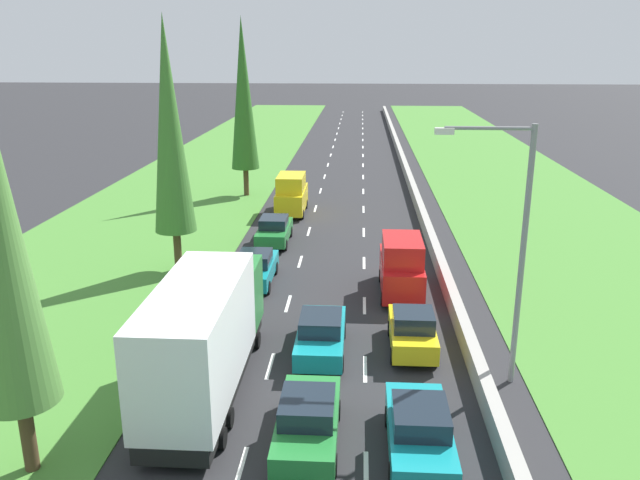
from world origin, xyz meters
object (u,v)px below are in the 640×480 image
at_px(poplar_tree_second, 169,127).
at_px(yellow_hatchback_right_lane, 412,331).
at_px(street_light_mast, 513,239).
at_px(green_sedan_left_lane_fourth, 274,230).
at_px(green_sedan_centre_lane, 308,421).
at_px(yellow_van_left_lane, 292,194).
at_px(teal_sedan_centre_lane, 321,334).
at_px(teal_sedan_left_lane, 255,268).
at_px(poplar_tree_third, 243,95).
at_px(red_van_right_lane, 401,266).
at_px(white_box_truck_left_lane, 205,334).
at_px(teal_sedan_right_lane, 419,430).

bearing_deg(poplar_tree_second, yellow_hatchback_right_lane, -36.60).
height_order(poplar_tree_second, street_light_mast, poplar_tree_second).
bearing_deg(green_sedan_left_lane_fourth, green_sedan_centre_lane, -79.73).
bearing_deg(yellow_van_left_lane, teal_sedan_centre_lane, -81.00).
relative_size(green_sedan_left_lane_fourth, street_light_mast, 0.50).
xyz_separation_m(teal_sedan_centre_lane, teal_sedan_left_lane, (-3.72, 7.41, 0.00)).
height_order(teal_sedan_left_lane, poplar_tree_third, poplar_tree_third).
distance_m(teal_sedan_centre_lane, green_sedan_left_lane_fourth, 14.68).
distance_m(green_sedan_centre_lane, teal_sedan_centre_lane, 5.89).
bearing_deg(red_van_right_lane, green_sedan_left_lane_fourth, 132.18).
xyz_separation_m(yellow_hatchback_right_lane, poplar_tree_third, (-11.04, 26.33, 6.98)).
bearing_deg(teal_sedan_centre_lane, green_sedan_centre_lane, -90.24).
height_order(yellow_van_left_lane, street_light_mast, street_light_mast).
distance_m(white_box_truck_left_lane, poplar_tree_third, 30.71).
bearing_deg(red_van_right_lane, poplar_tree_third, 118.23).
bearing_deg(red_van_right_lane, teal_sedan_left_lane, 172.06).
bearing_deg(red_van_right_lane, poplar_tree_second, 166.97).
distance_m(teal_sedan_centre_lane, yellow_van_left_lane, 21.61).
xyz_separation_m(red_van_right_lane, white_box_truck_left_lane, (-7.06, -9.53, 0.78)).
bearing_deg(yellow_hatchback_right_lane, teal_sedan_left_lane, 136.17).
distance_m(yellow_van_left_lane, street_light_mast, 25.32).
relative_size(red_van_right_lane, teal_sedan_centre_lane, 1.09).
height_order(poplar_tree_third, street_light_mast, poplar_tree_third).
distance_m(green_sedan_left_lane_fourth, yellow_van_left_lane, 7.15).
height_order(yellow_hatchback_right_lane, teal_sedan_left_lane, yellow_hatchback_right_lane).
height_order(yellow_van_left_lane, poplar_tree_third, poplar_tree_third).
height_order(green_sedan_left_lane_fourth, street_light_mast, street_light_mast).
height_order(yellow_hatchback_right_lane, white_box_truck_left_lane, white_box_truck_left_lane).
relative_size(green_sedan_left_lane_fourth, poplar_tree_second, 0.35).
bearing_deg(white_box_truck_left_lane, yellow_hatchback_right_lane, 26.75).
xyz_separation_m(teal_sedan_right_lane, poplar_tree_third, (-10.74, 32.98, 7.01)).
xyz_separation_m(yellow_hatchback_right_lane, yellow_van_left_lane, (-6.87, 20.85, 0.56)).
relative_size(white_box_truck_left_lane, teal_sedan_left_lane, 2.09).
bearing_deg(red_van_right_lane, green_sedan_centre_lane, -105.58).
xyz_separation_m(white_box_truck_left_lane, street_light_mast, (10.12, 1.44, 3.05)).
height_order(yellow_van_left_lane, poplar_tree_second, poplar_tree_second).
distance_m(green_sedan_left_lane_fourth, poplar_tree_second, 9.52).
bearing_deg(red_van_right_lane, teal_sedan_right_lane, -90.95).
bearing_deg(green_sedan_centre_lane, street_light_mast, 32.97).
distance_m(teal_sedan_right_lane, poplar_tree_second, 20.09).
height_order(teal_sedan_left_lane, yellow_van_left_lane, yellow_van_left_lane).
distance_m(yellow_hatchback_right_lane, teal_sedan_centre_lane, 3.53).
distance_m(yellow_hatchback_right_lane, yellow_van_left_lane, 21.97).
distance_m(teal_sedan_right_lane, yellow_van_left_lane, 28.29).
xyz_separation_m(poplar_tree_third, street_light_mast, (14.01, -28.49, -2.59)).
height_order(teal_sedan_left_lane, green_sedan_left_lane_fourth, same).
bearing_deg(poplar_tree_third, green_sedan_centre_lane, -77.04).
xyz_separation_m(red_van_right_lane, street_light_mast, (3.06, -8.09, 3.83)).
bearing_deg(yellow_van_left_lane, green_sedan_centre_lane, -82.98).
bearing_deg(teal_sedan_right_lane, green_sedan_centre_lane, 175.03).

